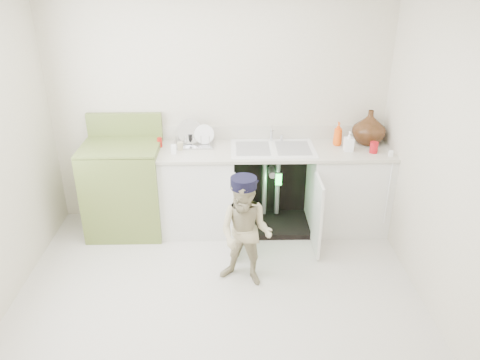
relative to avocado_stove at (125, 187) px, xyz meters
name	(u,v)px	position (x,y,z in m)	size (l,w,h in m)	color
ground	(218,298)	(0.98, -1.18, -0.50)	(3.50, 3.50, 0.00)	#B9B0A3
room_shell	(215,165)	(0.98, -1.18, 0.75)	(6.00, 5.50, 1.26)	beige
counter_run	(275,186)	(1.57, 0.03, -0.02)	(2.44, 1.02, 1.25)	white
avocado_stove	(125,187)	(0.00, 0.00, 0.00)	(0.78, 0.65, 1.21)	olive
repair_worker	(246,232)	(1.23, -0.95, 0.02)	(0.67, 0.90, 1.02)	tan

